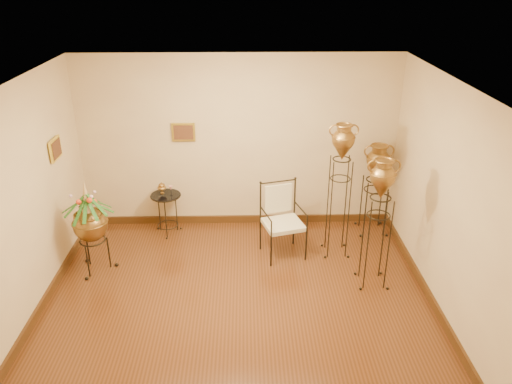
{
  "coord_description": "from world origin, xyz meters",
  "views": [
    {
      "loc": [
        0.11,
        -4.97,
        3.98
      ],
      "look_at": [
        0.25,
        1.3,
        1.1
      ],
      "focal_mm": 35.0,
      "sensor_mm": 36.0,
      "label": 1
    }
  ],
  "objects_px": {
    "amphora_tall": "(339,190)",
    "armchair": "(283,222)",
    "planter_urn": "(90,221)",
    "side_table": "(167,213)",
    "amphora_mid": "(378,223)"
  },
  "relations": [
    {
      "from": "amphora_tall",
      "to": "amphora_mid",
      "type": "xyz_separation_m",
      "value": [
        0.37,
        -0.79,
        -0.12
      ]
    },
    {
      "from": "armchair",
      "to": "side_table",
      "type": "relative_size",
      "value": 1.29
    },
    {
      "from": "amphora_mid",
      "to": "armchair",
      "type": "height_order",
      "value": "amphora_mid"
    },
    {
      "from": "armchair",
      "to": "side_table",
      "type": "height_order",
      "value": "armchair"
    },
    {
      "from": "amphora_tall",
      "to": "planter_urn",
      "type": "xyz_separation_m",
      "value": [
        -3.48,
        -0.39,
        -0.26
      ]
    },
    {
      "from": "amphora_mid",
      "to": "armchair",
      "type": "distance_m",
      "value": 1.43
    },
    {
      "from": "amphora_mid",
      "to": "armchair",
      "type": "xyz_separation_m",
      "value": [
        -1.17,
        0.74,
        -0.36
      ]
    },
    {
      "from": "amphora_mid",
      "to": "amphora_tall",
      "type": "bearing_deg",
      "value": 114.88
    },
    {
      "from": "side_table",
      "to": "armchair",
      "type": "bearing_deg",
      "value": -21.5
    },
    {
      "from": "amphora_tall",
      "to": "armchair",
      "type": "height_order",
      "value": "amphora_tall"
    },
    {
      "from": "planter_urn",
      "to": "armchair",
      "type": "height_order",
      "value": "planter_urn"
    },
    {
      "from": "amphora_tall",
      "to": "armchair",
      "type": "xyz_separation_m",
      "value": [
        -0.8,
        -0.05,
        -0.48
      ]
    },
    {
      "from": "planter_urn",
      "to": "side_table",
      "type": "bearing_deg",
      "value": 50.03
    },
    {
      "from": "amphora_tall",
      "to": "armchair",
      "type": "relative_size",
      "value": 1.83
    },
    {
      "from": "planter_urn",
      "to": "side_table",
      "type": "height_order",
      "value": "planter_urn"
    }
  ]
}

